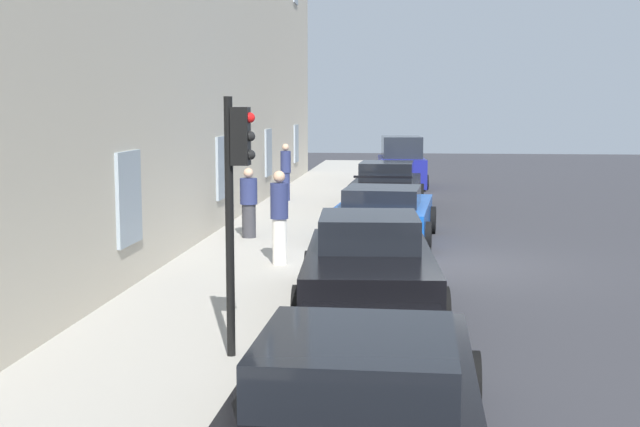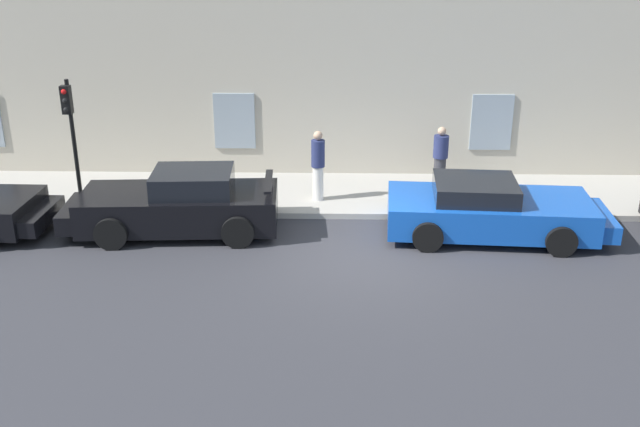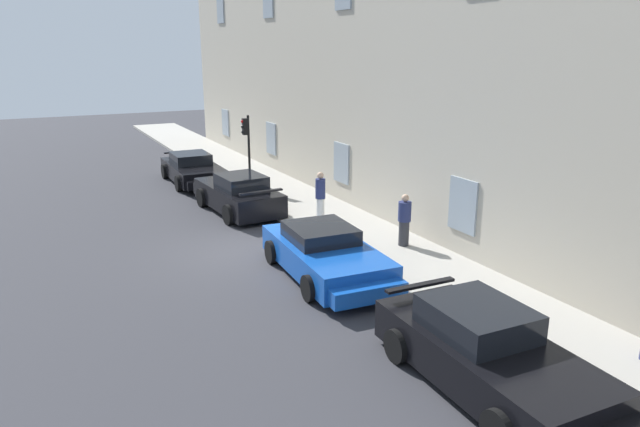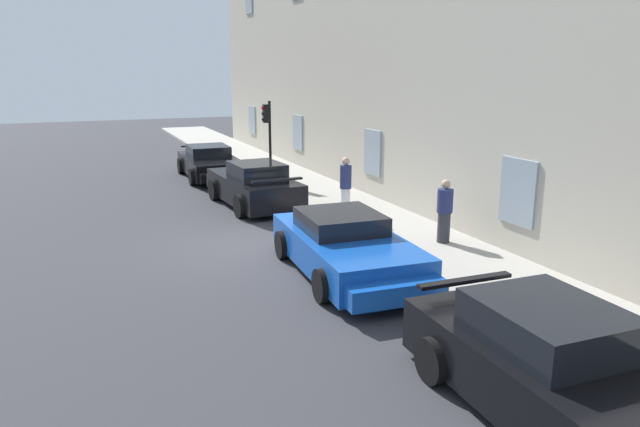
% 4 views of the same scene
% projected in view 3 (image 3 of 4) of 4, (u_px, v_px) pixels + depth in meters
% --- Properties ---
extents(ground_plane, '(80.00, 80.00, 0.00)m').
position_uv_depth(ground_plane, '(244.00, 252.00, 17.18)').
color(ground_plane, '#333338').
extents(sidewalk, '(60.00, 3.08, 0.14)m').
position_uv_depth(sidewalk, '(352.00, 232.00, 18.79)').
color(sidewalk, '#A8A399').
rests_on(sidewalk, ground).
extents(building_facade, '(42.96, 3.97, 13.55)m').
position_uv_depth(building_facade, '(445.00, 15.00, 18.38)').
color(building_facade, '#BCB29E').
rests_on(building_facade, ground).
extents(sportscar_red_lead, '(4.88, 2.23, 1.27)m').
position_uv_depth(sportscar_red_lead, '(194.00, 170.00, 25.67)').
color(sportscar_red_lead, black).
rests_on(sportscar_red_lead, ground).
extents(sportscar_yellow_flank, '(4.82, 2.26, 1.44)m').
position_uv_depth(sportscar_yellow_flank, '(237.00, 194.00, 21.31)').
color(sportscar_yellow_flank, black).
rests_on(sportscar_yellow_flank, ground).
extents(sportscar_white_middle, '(4.97, 2.49, 1.27)m').
position_uv_depth(sportscar_white_middle, '(328.00, 256.00, 15.15)').
color(sportscar_white_middle, '#144CB2').
rests_on(sportscar_white_middle, ground).
extents(sportscar_tail_end, '(5.00, 2.25, 1.45)m').
position_uv_depth(sportscar_tail_end, '(494.00, 360.00, 10.05)').
color(sportscar_tail_end, black).
rests_on(sportscar_tail_end, ground).
extents(traffic_light, '(0.22, 0.36, 3.02)m').
position_uv_depth(traffic_light, '(247.00, 139.00, 23.73)').
color(traffic_light, black).
rests_on(traffic_light, sidewalk).
extents(pedestrian_strolling, '(0.53, 0.53, 1.56)m').
position_uv_depth(pedestrian_strolling, '(404.00, 220.00, 17.11)').
color(pedestrian_strolling, '#333338').
rests_on(pedestrian_strolling, sidewalk).
extents(pedestrian_bystander, '(0.38, 0.38, 1.75)m').
position_uv_depth(pedestrian_bystander, '(320.00, 197.00, 19.25)').
color(pedestrian_bystander, silver).
rests_on(pedestrian_bystander, sidewalk).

